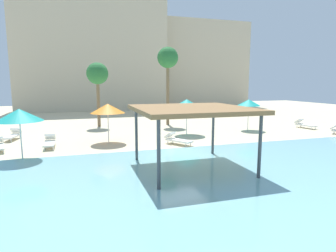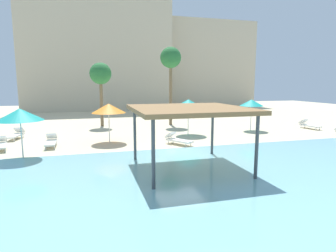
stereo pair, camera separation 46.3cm
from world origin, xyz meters
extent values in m
plane|color=beige|center=(0.00, 0.00, 0.00)|extent=(80.00, 80.00, 0.00)
cube|color=#7AB7C1|center=(0.00, -5.25, 0.02)|extent=(44.00, 13.50, 0.04)
cylinder|color=#42474C|center=(-2.48, -0.34, 1.30)|extent=(0.14, 0.14, 2.61)
cylinder|color=#42474C|center=(1.70, -0.34, 1.30)|extent=(0.14, 0.14, 2.61)
cylinder|color=#42474C|center=(-2.48, -4.52, 1.30)|extent=(0.14, 0.14, 2.61)
cylinder|color=#42474C|center=(1.70, -4.52, 1.30)|extent=(0.14, 0.14, 2.61)
cube|color=olive|center=(-0.39, -2.43, 2.70)|extent=(4.88, 4.88, 0.18)
cylinder|color=silver|center=(-8.00, 1.55, 0.98)|extent=(0.06, 0.06, 1.96)
cone|color=teal|center=(-8.00, 1.55, 2.27)|extent=(2.27, 2.27, 0.62)
cylinder|color=silver|center=(2.49, 5.72, 1.02)|extent=(0.06, 0.06, 2.05)
cone|color=teal|center=(2.49, 5.72, 2.35)|extent=(2.23, 2.23, 0.61)
cylinder|color=silver|center=(-3.41, 4.44, 0.97)|extent=(0.06, 0.06, 1.94)
cone|color=orange|center=(-3.41, 4.44, 2.24)|extent=(2.20, 2.20, 0.61)
cylinder|color=silver|center=(8.11, 6.19, 1.01)|extent=(0.06, 0.06, 2.01)
cone|color=teal|center=(8.11, 6.19, 2.27)|extent=(1.91, 1.91, 0.53)
cylinder|color=white|center=(13.79, 4.83, 0.11)|extent=(0.05, 0.05, 0.22)
cylinder|color=white|center=(13.31, 4.76, 0.11)|extent=(0.05, 0.05, 0.22)
cylinder|color=white|center=(13.57, 6.26, 0.11)|extent=(0.05, 0.05, 0.22)
cylinder|color=white|center=(13.09, 6.18, 0.11)|extent=(0.05, 0.05, 0.22)
cube|color=white|center=(13.44, 5.51, 0.27)|extent=(0.87, 1.87, 0.10)
cube|color=white|center=(13.33, 6.24, 0.55)|extent=(0.67, 0.59, 0.40)
cylinder|color=white|center=(-9.24, 3.22, 0.11)|extent=(0.05, 0.05, 0.22)
cylinder|color=white|center=(-9.58, 4.62, 0.11)|extent=(0.05, 0.05, 0.22)
cube|color=white|center=(-9.64, 3.86, 0.27)|extent=(1.01, 1.89, 0.10)
cube|color=white|center=(-9.82, 4.58, 0.55)|extent=(0.70, 0.64, 0.40)
cylinder|color=white|center=(-9.53, 6.41, 0.11)|extent=(0.05, 0.05, 0.22)
cylinder|color=white|center=(-10.00, 6.50, 0.11)|extent=(0.05, 0.05, 0.22)
cylinder|color=white|center=(-9.26, 7.83, 0.11)|extent=(0.05, 0.05, 0.22)
cylinder|color=white|center=(-9.74, 7.92, 0.11)|extent=(0.05, 0.05, 0.22)
cube|color=white|center=(-9.63, 7.16, 0.27)|extent=(0.92, 1.88, 0.10)
cube|color=white|center=(-9.50, 7.89, 0.55)|extent=(0.68, 0.61, 0.40)
cylinder|color=white|center=(-6.69, 3.23, 0.11)|extent=(0.05, 0.05, 0.22)
cylinder|color=white|center=(-7.17, 3.22, 0.11)|extent=(0.05, 0.05, 0.22)
cylinder|color=white|center=(-6.72, 4.67, 0.11)|extent=(0.05, 0.05, 0.22)
cylinder|color=white|center=(-7.20, 4.66, 0.11)|extent=(0.05, 0.05, 0.22)
cube|color=white|center=(-6.95, 3.94, 0.27)|extent=(0.64, 1.81, 0.10)
cube|color=white|center=(-6.96, 4.69, 0.55)|extent=(0.61, 0.52, 0.40)
cylinder|color=white|center=(1.35, 2.00, 0.11)|extent=(0.05, 0.05, 0.22)
cylinder|color=white|center=(0.94, 1.75, 0.11)|extent=(0.05, 0.05, 0.22)
cylinder|color=white|center=(0.58, 3.22, 0.11)|extent=(0.05, 0.05, 0.22)
cylinder|color=white|center=(0.17, 2.96, 0.11)|extent=(0.05, 0.05, 0.22)
cube|color=white|center=(0.76, 2.48, 0.27)|extent=(1.47, 1.84, 0.10)
cube|color=white|center=(0.36, 3.11, 0.55)|extent=(0.78, 0.75, 0.40)
cylinder|color=brown|center=(2.66, 11.04, 2.90)|extent=(0.28, 0.28, 5.80)
sphere|color=#286B33|center=(2.66, 11.04, 6.15)|extent=(1.90, 1.90, 1.90)
cylinder|color=brown|center=(-3.55, 11.82, 2.17)|extent=(0.28, 0.28, 4.34)
sphere|color=#286B33|center=(-3.55, 11.82, 4.69)|extent=(1.90, 1.90, 1.90)
cube|color=beige|center=(-3.07, 30.94, 8.84)|extent=(20.69, 9.43, 17.67)
cube|color=beige|center=(11.39, 33.17, 7.05)|extent=(23.13, 8.04, 14.09)
camera|label=1|loc=(-5.04, -13.93, 3.82)|focal=30.16mm
camera|label=2|loc=(-4.60, -14.06, 3.82)|focal=30.16mm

